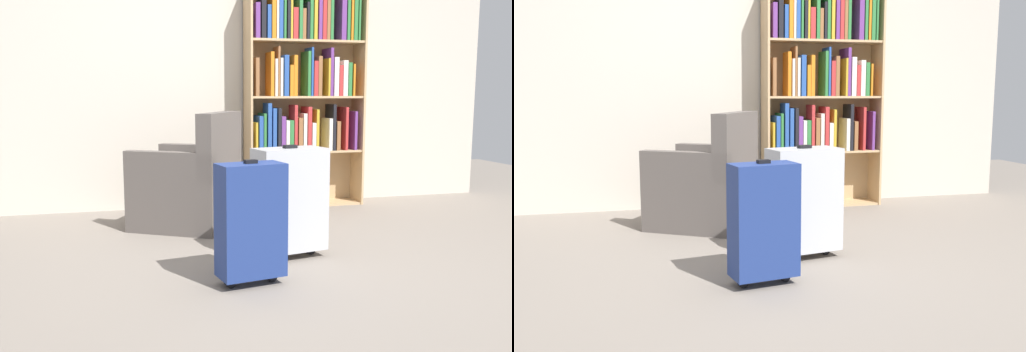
% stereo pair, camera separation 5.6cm
% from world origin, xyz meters
% --- Properties ---
extents(ground_plane, '(9.32, 9.32, 0.00)m').
position_xyz_m(ground_plane, '(0.00, 0.00, 0.00)').
color(ground_plane, slate).
extents(back_wall, '(5.32, 0.10, 2.60)m').
position_xyz_m(back_wall, '(0.00, 2.11, 1.30)').
color(back_wall, beige).
rests_on(back_wall, ground).
extents(bookshelf, '(1.09, 0.29, 1.99)m').
position_xyz_m(bookshelf, '(0.73, 1.90, 1.13)').
color(bookshelf, tan).
rests_on(bookshelf, ground).
extents(armchair, '(0.96, 0.96, 0.90)m').
position_xyz_m(armchair, '(-0.40, 1.31, 0.32)').
color(armchair, '#59514C').
rests_on(armchair, ground).
extents(mug, '(0.12, 0.08, 0.10)m').
position_xyz_m(mug, '(0.11, 1.20, 0.05)').
color(mug, '#1E7F4C').
rests_on(mug, ground).
extents(suitcase_navy_blue, '(0.39, 0.25, 0.69)m').
position_xyz_m(suitcase_navy_blue, '(-0.28, -0.15, 0.36)').
color(suitcase_navy_blue, navy).
rests_on(suitcase_navy_blue, ground).
extents(suitcase_silver, '(0.49, 0.31, 0.72)m').
position_xyz_m(suitcase_silver, '(0.09, 0.30, 0.38)').
color(suitcase_silver, '#B7BABF').
rests_on(suitcase_silver, ground).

